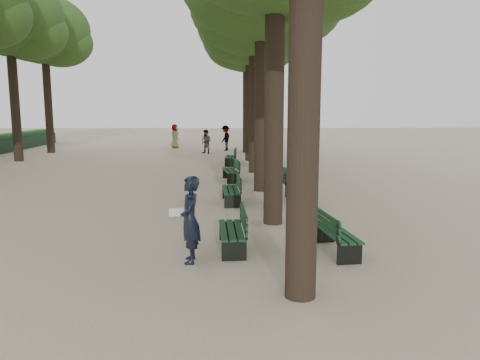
{
  "coord_description": "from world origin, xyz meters",
  "views": [
    {
      "loc": [
        0.32,
        -9.44,
        3.16
      ],
      "look_at": [
        0.6,
        3.0,
        1.2
      ],
      "focal_mm": 35.0,
      "sensor_mm": 36.0,
      "label": 1
    }
  ],
  "objects": [
    {
      "name": "tree_far_4",
      "position": [
        -12.0,
        18.0,
        8.14
      ],
      "size": [
        6.0,
        6.0,
        10.45
      ],
      "color": "#33261C",
      "rests_on": "ground"
    },
    {
      "name": "tree_central_3",
      "position": [
        1.5,
        13.0,
        7.65
      ],
      "size": [
        6.0,
        6.0,
        9.95
      ],
      "color": "#33261C",
      "rests_on": "ground"
    },
    {
      "name": "pedestrian_b",
      "position": [
        0.03,
        24.34,
        0.9
      ],
      "size": [
        0.74,
        1.22,
        1.81
      ],
      "primitive_type": "imported",
      "rotation": [
        0.0,
        0.0,
        4.36
      ],
      "color": "#262628",
      "rests_on": "ground"
    },
    {
      "name": "bench_left_0",
      "position": [
        0.37,
        0.64,
        0.27
      ],
      "size": [
        0.65,
        1.83,
        0.92
      ],
      "color": "black",
      "rests_on": "ground"
    },
    {
      "name": "bench_left_3",
      "position": [
        0.37,
        15.85,
        0.27
      ],
      "size": [
        0.69,
        1.83,
        0.92
      ],
      "color": "black",
      "rests_on": "ground"
    },
    {
      "name": "bench_left_1",
      "position": [
        0.37,
        5.72,
        0.27
      ],
      "size": [
        0.67,
        1.83,
        0.92
      ],
      "color": "black",
      "rests_on": "ground"
    },
    {
      "name": "bench_right_3",
      "position": [
        2.63,
        15.62,
        0.27
      ],
      "size": [
        0.68,
        1.83,
        0.92
      ],
      "color": "black",
      "rests_on": "ground"
    },
    {
      "name": "ground",
      "position": [
        0.0,
        0.0,
        0.0
      ],
      "size": [
        120.0,
        120.0,
        0.0
      ],
      "primitive_type": "plane",
      "color": "#BEA990",
      "rests_on": "ground"
    },
    {
      "name": "man_with_map",
      "position": [
        -0.49,
        -0.19,
        0.89
      ],
      "size": [
        0.64,
        0.74,
        1.78
      ],
      "color": "black",
      "rests_on": "ground"
    },
    {
      "name": "pedestrian_a",
      "position": [
        -1.25,
        22.06,
        0.81
      ],
      "size": [
        0.83,
        0.71,
        1.61
      ],
      "primitive_type": "imported",
      "rotation": [
        0.0,
        0.0,
        5.67
      ],
      "color": "#262628",
      "rests_on": "ground"
    },
    {
      "name": "pedestrian_c",
      "position": [
        3.23,
        24.61,
        0.93
      ],
      "size": [
        1.11,
        0.44,
        1.86
      ],
      "primitive_type": "imported",
      "rotation": [
        0.0,
        0.0,
        0.06
      ],
      "color": "#262628",
      "rests_on": "ground"
    },
    {
      "name": "tree_central_4",
      "position": [
        1.5,
        18.0,
        7.65
      ],
      "size": [
        6.0,
        6.0,
        9.95
      ],
      "color": "#33261C",
      "rests_on": "ground"
    },
    {
      "name": "bench_right_2",
      "position": [
        2.63,
        10.39,
        0.27
      ],
      "size": [
        0.68,
        1.83,
        0.92
      ],
      "color": "black",
      "rests_on": "ground"
    },
    {
      "name": "bench_left_2",
      "position": [
        0.37,
        10.36,
        0.27
      ],
      "size": [
        0.79,
        1.86,
        0.92
      ],
      "color": "black",
      "rests_on": "ground"
    },
    {
      "name": "pedestrian_d",
      "position": [
        -3.89,
        26.53,
        0.91
      ],
      "size": [
        0.62,
        0.96,
        1.82
      ],
      "primitive_type": "imported",
      "rotation": [
        0.0,
        0.0,
        1.26
      ],
      "color": "#262628",
      "rests_on": "ground"
    },
    {
      "name": "bench_right_1",
      "position": [
        2.63,
        5.98,
        0.27
      ],
      "size": [
        0.77,
        1.85,
        0.92
      ],
      "color": "black",
      "rests_on": "ground"
    },
    {
      "name": "bench_right_0",
      "position": [
        2.63,
        0.36,
        0.27
      ],
      "size": [
        0.81,
        1.86,
        0.92
      ],
      "color": "black",
      "rests_on": "ground"
    },
    {
      "name": "tree_far_5",
      "position": [
        -12.0,
        23.0,
        8.14
      ],
      "size": [
        6.0,
        6.0,
        10.45
      ],
      "color": "#33261C",
      "rests_on": "ground"
    },
    {
      "name": "tree_central_5",
      "position": [
        1.5,
        23.0,
        7.65
      ],
      "size": [
        6.0,
        6.0,
        9.95
      ],
      "color": "#33261C",
      "rests_on": "ground"
    }
  ]
}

